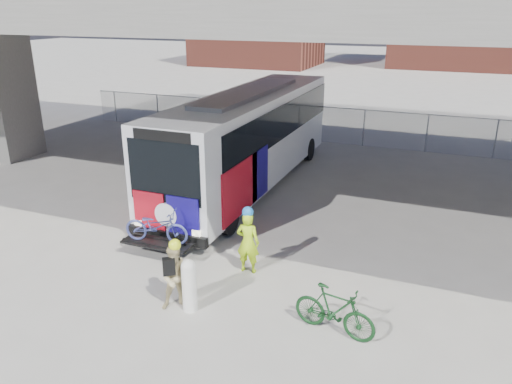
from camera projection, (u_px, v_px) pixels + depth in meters
The scene contains 9 objects.
ground at pixel (254, 238), 15.09m from camera, with size 160.00×160.00×0.00m, color #9E9991.
bus at pixel (249, 132), 18.90m from camera, with size 2.67×13.00×3.69m.
overpass at pixel (300, 8), 16.28m from camera, with size 40.00×16.00×7.95m.
chainlink_fence at pixel (345, 116), 25.01m from camera, with size 30.00×0.06×30.00m.
brick_buildings at pixel (431, 18), 54.64m from camera, with size 54.00×22.00×12.00m.
bollard at pixel (189, 283), 11.30m from camera, with size 0.34×0.34×1.30m.
cyclist_hivis at pixel (248, 241), 12.92m from camera, with size 0.64×0.44×1.84m.
cyclist_tan at pixel (177, 276), 11.34m from camera, with size 0.98×0.93×1.75m.
bike_parked at pixel (334, 311), 10.53m from camera, with size 0.52×1.84×1.11m, color #123A19.
Camera 1 is at (5.20, -12.63, 6.57)m, focal length 35.00 mm.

